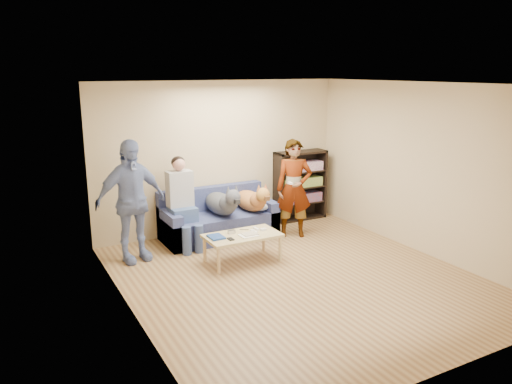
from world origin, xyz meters
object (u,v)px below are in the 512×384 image
sofa (218,221)px  coffee_table (242,237)px  person_standing_left (131,201)px  notebook_blue (216,237)px  dog_tan (252,200)px  bookshelf (300,184)px  person_standing_right (294,189)px  camera_silver (232,232)px  person_seated (182,199)px  dog_gray (223,203)px

sofa → coffee_table: size_ratio=1.73×
person_standing_left → notebook_blue: person_standing_left is taller
sofa → dog_tan: 0.68m
notebook_blue → bookshelf: bookshelf is taller
person_standing_right → bookshelf: person_standing_right is taller
camera_silver → person_standing_right: bearing=20.3°
bookshelf → coffee_table: bearing=-143.5°
camera_silver → bookshelf: bookshelf is taller
person_seated → dog_gray: 0.70m
person_standing_right → sofa: size_ratio=0.87×
person_standing_right → coffee_table: 1.52m
camera_silver → dog_tan: (0.83, 0.89, 0.17)m
camera_silver → sofa: (0.26, 1.08, -0.16)m
person_standing_left → sofa: (1.54, 0.38, -0.63)m
coffee_table → bookshelf: bookshelf is taller
person_seated → coffee_table: (0.52, -1.07, -0.40)m
person_seated → person_standing_left: bearing=-163.9°
person_seated → bookshelf: size_ratio=1.13×
notebook_blue → coffee_table: size_ratio=0.24×
notebook_blue → sofa: bearing=64.8°
person_standing_left → camera_silver: 1.53m
person_standing_right → bookshelf: size_ratio=1.27×
person_standing_right → bookshelf: 1.02m
camera_silver → coffee_table: camera_silver is taller
sofa → notebook_blue: bearing=-115.2°
person_standing_left → bookshelf: (3.34, 0.61, -0.23)m
dog_tan → notebook_blue: bearing=-139.0°
person_standing_left → dog_tan: 2.14m
person_standing_right → sofa: 1.40m
notebook_blue → bookshelf: (2.34, 1.38, 0.25)m
dog_tan → bookshelf: bookshelf is taller
person_seated → dog_gray: bearing=-3.1°
notebook_blue → dog_gray: dog_gray is taller
camera_silver → coffee_table: bearing=-45.0°
person_standing_left → bookshelf: person_standing_left is taller
person_standing_left → bookshelf: size_ratio=1.40×
dog_gray → dog_tan: bearing=-2.5°
dog_tan → coffee_table: size_ratio=1.04×
person_standing_left → notebook_blue: (1.00, -0.77, -0.48)m
person_standing_left → coffee_table: bearing=-40.9°
dog_tan → coffee_table: 1.26m
notebook_blue → dog_gray: size_ratio=0.21×
person_standing_right → person_standing_left: bearing=-157.5°
bookshelf → dog_tan: bearing=-161.2°
person_standing_right → dog_tan: 0.73m
notebook_blue → bookshelf: size_ratio=0.20×
person_standing_right → notebook_blue: (-1.70, -0.60, -0.40)m
sofa → dog_gray: size_ratio=1.53×
sofa → person_seated: 0.84m
sofa → dog_tan: dog_tan is taller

